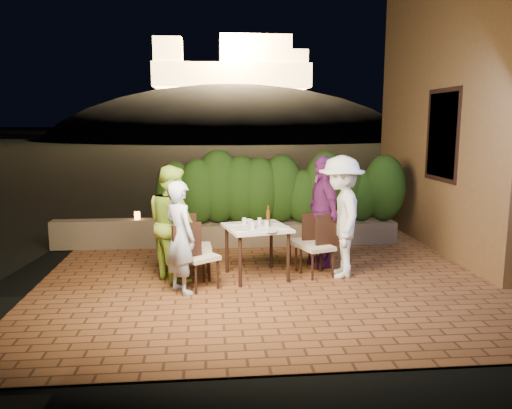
{
  "coord_description": "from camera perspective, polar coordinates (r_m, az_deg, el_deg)",
  "views": [
    {
      "loc": [
        -1.11,
        -6.59,
        2.23
      ],
      "look_at": [
        -0.44,
        0.44,
        1.05
      ],
      "focal_mm": 35.0,
      "sensor_mm": 36.0,
      "label": 1
    }
  ],
  "objects": [
    {
      "name": "glass_nw",
      "position": [
        6.92,
        -0.38,
        -2.38
      ],
      "size": [
        0.07,
        0.07,
        0.11
      ],
      "primitive_type": "cylinder",
      "color": "silver",
      "rests_on": "dining_table"
    },
    {
      "name": "plate_se",
      "position": [
        7.38,
        1.75,
        -2.03
      ],
      "size": [
        0.21,
        0.21,
        0.01
      ],
      "primitive_type": "cylinder",
      "color": "white",
      "rests_on": "dining_table"
    },
    {
      "name": "chair_left_back",
      "position": [
        7.19,
        -6.93,
        -4.72
      ],
      "size": [
        0.47,
        0.47,
        0.95
      ],
      "primitive_type": null,
      "rotation": [
        0.0,
        0.0,
        0.06
      ],
      "color": "black",
      "rests_on": "ground"
    },
    {
      "name": "diner_green",
      "position": [
        7.11,
        -9.52,
        -2.09
      ],
      "size": [
        0.95,
        1.0,
        1.64
      ],
      "primitive_type": "imported",
      "rotation": [
        0.0,
        0.0,
        2.13
      ],
      "color": "#A5D642",
      "rests_on": "ground"
    },
    {
      "name": "plate_nw",
      "position": [
        6.86,
        -1.65,
        -2.92
      ],
      "size": [
        0.21,
        0.21,
        0.01
      ],
      "primitive_type": "cylinder",
      "color": "white",
      "rests_on": "dining_table"
    },
    {
      "name": "chair_left_front",
      "position": [
        6.75,
        -6.44,
        -5.8
      ],
      "size": [
        0.58,
        0.58,
        0.91
      ],
      "primitive_type": null,
      "rotation": [
        0.0,
        0.0,
        0.57
      ],
      "color": "black",
      "rests_on": "ground"
    },
    {
      "name": "plate_ne",
      "position": [
        7.04,
        3.03,
        -2.61
      ],
      "size": [
        0.21,
        0.21,
        0.01
      ],
      "primitive_type": "cylinder",
      "color": "white",
      "rests_on": "dining_table"
    },
    {
      "name": "planter",
      "position": [
        9.21,
        2.91,
        -3.26
      ],
      "size": [
        4.2,
        0.55,
        0.4
      ],
      "primitive_type": "cube",
      "color": "brown",
      "rests_on": "ground"
    },
    {
      "name": "diner_blue",
      "position": [
        6.56,
        -8.67,
        -3.73
      ],
      "size": [
        0.6,
        0.65,
        1.48
      ],
      "primitive_type": "imported",
      "rotation": [
        0.0,
        0.0,
        2.19
      ],
      "color": "silver",
      "rests_on": "ground"
    },
    {
      "name": "parapet_lamp",
      "position": [
        9.13,
        -13.42,
        -1.24
      ],
      "size": [
        0.1,
        0.1,
        0.14
      ],
      "primitive_type": "cylinder",
      "color": "orange",
      "rests_on": "parapet"
    },
    {
      "name": "window_frame",
      "position": [
        8.99,
        20.63,
        7.43
      ],
      "size": [
        0.06,
        1.15,
        1.55
      ],
      "primitive_type": "cube",
      "color": "black",
      "rests_on": "building_wall"
    },
    {
      "name": "dining_table",
      "position": [
        7.2,
        0.08,
        -5.44
      ],
      "size": [
        1.01,
        1.01,
        0.75
      ],
      "primitive_type": null,
      "rotation": [
        0.0,
        0.0,
        0.22
      ],
      "color": "white",
      "rests_on": "ground"
    },
    {
      "name": "hill",
      "position": [
        66.95,
        -2.71,
        4.13
      ],
      "size": [
        52.0,
        40.0,
        22.0
      ],
      "primitive_type": "ellipsoid",
      "color": "black",
      "rests_on": "ground"
    },
    {
      "name": "glass_ne",
      "position": [
        7.02,
        1.25,
        -2.24
      ],
      "size": [
        0.06,
        0.06,
        0.1
      ],
      "primitive_type": "cylinder",
      "color": "silver",
      "rests_on": "dining_table"
    },
    {
      "name": "terrace_floor",
      "position": [
        7.53,
        3.36,
        -8.34
      ],
      "size": [
        7.0,
        6.0,
        0.15
      ],
      "primitive_type": "cube",
      "color": "brown",
      "rests_on": "ground"
    },
    {
      "name": "window_pane",
      "position": [
        8.99,
        20.69,
        7.42
      ],
      "size": [
        0.08,
        1.0,
        1.4
      ],
      "primitive_type": "cube",
      "color": "black",
      "rests_on": "building_wall"
    },
    {
      "name": "chair_right_front",
      "position": [
        7.3,
        6.99,
        -4.7
      ],
      "size": [
        0.53,
        0.53,
        0.9
      ],
      "primitive_type": null,
      "rotation": [
        0.0,
        0.0,
        3.47
      ],
      "color": "black",
      "rests_on": "ground"
    },
    {
      "name": "chair_right_back",
      "position": [
        7.68,
        5.41,
        -4.14
      ],
      "size": [
        0.44,
        0.44,
        0.85
      ],
      "primitive_type": null,
      "rotation": [
        0.0,
        0.0,
        3.27
      ],
      "color": "black",
      "rests_on": "ground"
    },
    {
      "name": "glass_se",
      "position": [
        7.24,
        0.42,
        -1.9
      ],
      "size": [
        0.06,
        0.06,
        0.1
      ],
      "primitive_type": "cylinder",
      "color": "silver",
      "rests_on": "dining_table"
    },
    {
      "name": "parapet",
      "position": [
        9.26,
        -15.81,
        -3.22
      ],
      "size": [
        2.2,
        0.3,
        0.5
      ],
      "primitive_type": "cube",
      "color": "brown",
      "rests_on": "ground"
    },
    {
      "name": "diner_purple",
      "position": [
        7.74,
        7.62,
        -0.78
      ],
      "size": [
        0.54,
        1.05,
        1.72
      ],
      "primitive_type": "imported",
      "rotation": [
        0.0,
        0.0,
        -1.44
      ],
      "color": "#6A2570",
      "rests_on": "ground"
    },
    {
      "name": "ground",
      "position": [
        7.05,
        3.99,
        -9.14
      ],
      "size": [
        400.0,
        400.0,
        0.0
      ],
      "primitive_type": "plane",
      "color": "black",
      "rests_on": "ground"
    },
    {
      "name": "diner_white",
      "position": [
        7.25,
        9.66,
        -1.39
      ],
      "size": [
        0.75,
        1.19,
        1.76
      ],
      "primitive_type": "imported",
      "rotation": [
        0.0,
        0.0,
        -1.66
      ],
      "color": "white",
      "rests_on": "ground"
    },
    {
      "name": "hedge",
      "position": [
        9.07,
        2.95,
        1.37
      ],
      "size": [
        4.0,
        0.7,
        1.1
      ],
      "primitive_type": null,
      "color": "#1B380F",
      "rests_on": "planter"
    },
    {
      "name": "plate_sw",
      "position": [
        7.28,
        -2.43,
        -2.2
      ],
      "size": [
        0.21,
        0.21,
        0.01
      ],
      "primitive_type": "cylinder",
      "color": "white",
      "rests_on": "dining_table"
    },
    {
      "name": "beer_bottle",
      "position": [
        7.15,
        1.4,
        -1.26
      ],
      "size": [
        0.06,
        0.06,
        0.29
      ],
      "primitive_type": null,
      "color": "#4C2A0C",
      "rests_on": "dining_table"
    },
    {
      "name": "plate_front",
      "position": [
        6.81,
        1.61,
        -3.01
      ],
      "size": [
        0.22,
        0.22,
        0.01
      ],
      "primitive_type": "cylinder",
      "color": "white",
      "rests_on": "dining_table"
    },
    {
      "name": "plate_centre",
      "position": [
        7.09,
        0.31,
        -2.51
      ],
      "size": [
        0.21,
        0.21,
        0.01
      ],
      "primitive_type": "cylinder",
      "color": "white",
      "rests_on": "dining_table"
    },
    {
      "name": "glass_sw",
      "position": [
        7.25,
        -1.34,
        -1.89
      ],
      "size": [
        0.06,
        0.06,
        0.1
      ],
      "primitive_type": "cylinder",
      "color": "silver",
      "rests_on": "dining_table"
    },
    {
      "name": "building_wall",
      "position": [
        9.8,
        23.74,
        10.28
      ],
      "size": [
        1.6,
        5.0,
        5.0
      ],
      "primitive_type": "cube",
      "color": "brown",
      "rests_on": "ground"
    },
    {
      "name": "bowl",
      "position": [
        7.38,
        -0.98,
        -1.91
      ],
      "size": [
        0.2,
        0.2,
        0.04
      ],
      "primitive_type": "imported",
      "rotation": [
        0.0,
        0.0,
        0.24
      ],
      "color": "white",
      "rests_on": "dining_table"
    },
    {
      "name": "fortress",
      "position": [
        67.17,
        -2.81,
        16.54
      ],
      "size": [
        26.0,
        8.0,
        8.0
      ],
      "primitive_type": null,
      "color": "#FFCC7A",
      "rests_on": "hill"
    }
  ]
}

